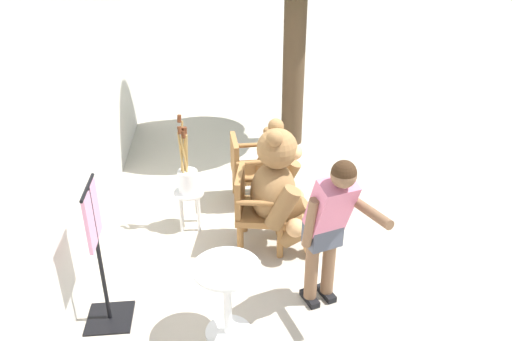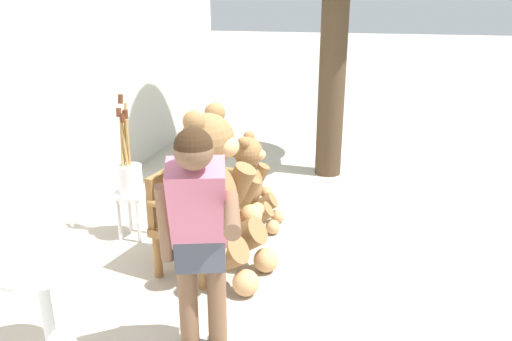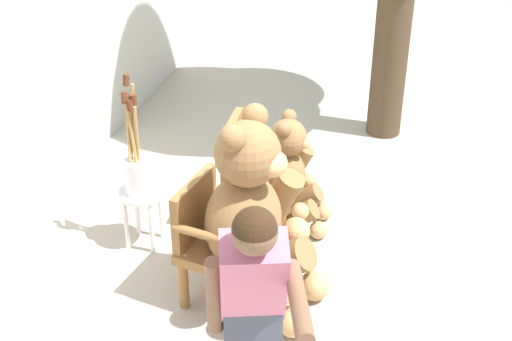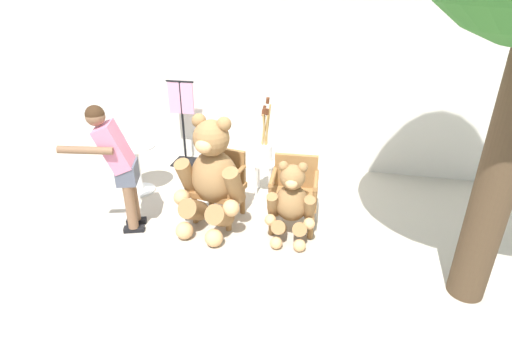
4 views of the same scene
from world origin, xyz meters
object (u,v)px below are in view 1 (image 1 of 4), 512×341
Objects in this scene: teddy_bear_small at (272,167)px; teddy_bear_large at (280,188)px; brush_bucket at (187,176)px; round_side_table at (227,293)px; white_stool at (189,200)px; person_visitor at (329,221)px; clothing_display_stand at (99,254)px; wooden_chair_right at (249,168)px; wooden_chair_left at (256,207)px.

teddy_bear_large is at bearing 177.77° from teddy_bear_small.
brush_bucket is 1.78m from round_side_table.
round_side_table is at bearing -168.44° from white_stool.
clothing_display_stand is at bearing 89.98° from person_visitor.
clothing_display_stand reaches higher than wooden_chair_right.
wooden_chair_left is 0.55× the size of person_visitor.
teddy_bear_large is 1.95× the size of round_side_table.
round_side_table is (-1.32, 0.37, -0.01)m from wooden_chair_left.
person_visitor is at bearing -139.29° from brush_bucket.
white_stool is at bearing -101.09° from brush_bucket.
wooden_chair_right is (0.92, 0.00, 0.00)m from wooden_chair_left.
person_visitor is (-1.97, -0.23, 0.45)m from teddy_bear_small.
wooden_chair_right is at bearing -35.84° from clothing_display_stand.
teddy_bear_small is (0.93, -0.29, 0.01)m from wooden_chair_left.
teddy_bear_large is 3.05× the size of white_stool.
person_visitor reaches higher than teddy_bear_large.
wooden_chair_right is at bearing 15.01° from person_visitor.
white_stool is at bearing 116.89° from teddy_bear_small.
round_side_table is at bearing 164.43° from wooden_chair_left.
teddy_bear_large is 1.54× the size of brush_bucket.
round_side_table is (-1.73, -0.36, -0.21)m from brush_bucket.
round_side_table reaches higher than white_stool.
wooden_chair_left is 0.90× the size of teddy_bear_small.
person_visitor is at bearing -72.73° from round_side_table.
teddy_bear_small is at bearing -89.08° from wooden_chair_right.
wooden_chair_right is 2.27m from round_side_table.
wooden_chair_right is 2.08m from person_visitor.
wooden_chair_left is 0.61× the size of teddy_bear_large.
clothing_display_stand reaches higher than white_stool.
teddy_bear_small is 2.08× the size of white_stool.
clothing_display_stand is (-1.45, 0.70, 0.36)m from white_stool.
person_visitor is (-1.04, -0.53, 0.46)m from wooden_chair_left.
teddy_bear_large is 1.03× the size of clothing_display_stand.
teddy_bear_large is 0.98m from teddy_bear_small.
wooden_chair_left is at bearing -53.71° from clothing_display_stand.
person_visitor is at bearing -139.37° from white_stool.
wooden_chair_left is 1.87× the size of white_stool.
white_stool is (-0.51, 1.01, -0.11)m from teddy_bear_small.
teddy_bear_large is at bearing -114.01° from white_stool.
white_stool is (-0.51, 0.72, -0.11)m from wooden_chair_right.
teddy_bear_large is (-0.02, -0.26, 0.23)m from wooden_chair_left.
teddy_bear_small is at bearing -2.23° from teddy_bear_large.
brush_bucket reaches higher than teddy_bear_small.
wooden_chair_right reaches higher than white_stool.
round_side_table is (-2.24, 0.37, -0.01)m from wooden_chair_right.
teddy_bear_small is at bearing -16.37° from round_side_table.
teddy_bear_large is (-0.94, -0.26, 0.23)m from wooden_chair_right.
wooden_chair_left is 1.00× the size of wooden_chair_right.
person_visitor is 1.95m from clothing_display_stand.
round_side_table is at bearing -168.31° from brush_bucket.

